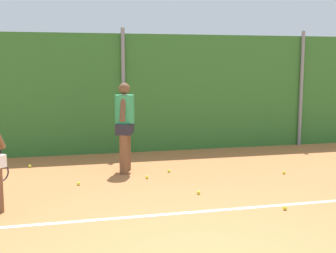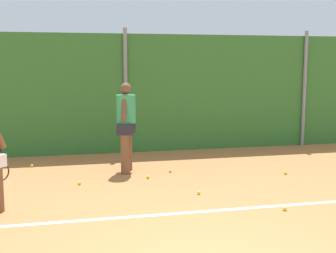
# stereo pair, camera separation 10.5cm
# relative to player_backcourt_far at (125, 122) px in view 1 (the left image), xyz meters

# --- Properties ---
(ground_plane) EXTENTS (27.86, 27.86, 0.00)m
(ground_plane) POSITION_rel_player_backcourt_far_xyz_m (0.26, -2.79, -1.08)
(ground_plane) COLOR #C67542
(hedge_fence_backdrop) EXTENTS (17.47, 0.25, 3.07)m
(hedge_fence_backdrop) POSITION_rel_player_backcourt_far_xyz_m (0.26, 2.21, 0.46)
(hedge_fence_backdrop) COLOR #33702D
(hedge_fence_backdrop) RESTS_ON ground_plane
(fence_post_center) EXTENTS (0.10, 0.10, 3.21)m
(fence_post_center) POSITION_rel_player_backcourt_far_xyz_m (0.26, 2.04, 0.53)
(fence_post_center) COLOR gray
(fence_post_center) RESTS_ON ground_plane
(fence_post_right) EXTENTS (0.10, 0.10, 3.21)m
(fence_post_right) POSITION_rel_player_backcourt_far_xyz_m (5.30, 2.04, 0.53)
(fence_post_right) COLOR gray
(fence_post_right) RESTS_ON ground_plane
(court_baseline_paint) EXTENTS (12.77, 0.10, 0.01)m
(court_baseline_paint) POSITION_rel_player_backcourt_far_xyz_m (0.26, -2.88, -1.07)
(court_baseline_paint) COLOR white
(court_baseline_paint) RESTS_ON ground_plane
(player_backcourt_far) EXTENTS (0.48, 0.78, 1.92)m
(player_backcourt_far) POSITION_rel_player_backcourt_far_xyz_m (0.00, 0.00, 0.00)
(player_backcourt_far) COLOR brown
(player_backcourt_far) RESTS_ON ground_plane
(tennis_ball_2) EXTENTS (0.07, 0.07, 0.07)m
(tennis_ball_2) POSITION_rel_player_backcourt_far_xyz_m (-2.03, 0.89, -1.04)
(tennis_ball_2) COLOR #CCDB33
(tennis_ball_2) RESTS_ON ground_plane
(tennis_ball_4) EXTENTS (0.07, 0.07, 0.07)m
(tennis_ball_4) POSITION_rel_player_backcourt_far_xyz_m (-1.03, -0.85, -1.04)
(tennis_ball_4) COLOR #CCDB33
(tennis_ball_4) RESTS_ON ground_plane
(tennis_ball_5) EXTENTS (0.07, 0.07, 0.07)m
(tennis_ball_5) POSITION_rel_player_backcourt_far_xyz_m (0.90, -0.28, -1.04)
(tennis_ball_5) COLOR #CCDB33
(tennis_ball_5) RESTS_ON ground_plane
(tennis_ball_6) EXTENTS (0.07, 0.07, 0.07)m
(tennis_ball_6) POSITION_rel_player_backcourt_far_xyz_m (0.34, -0.68, -1.04)
(tennis_ball_6) COLOR #CCDB33
(tennis_ball_6) RESTS_ON ground_plane
(tennis_ball_7) EXTENTS (0.07, 0.07, 0.07)m
(tennis_ball_7) POSITION_rel_player_backcourt_far_xyz_m (3.24, -0.98, -1.04)
(tennis_ball_7) COLOR #CCDB33
(tennis_ball_7) RESTS_ON ground_plane
(tennis_ball_8) EXTENTS (0.07, 0.07, 0.07)m
(tennis_ball_8) POSITION_rel_player_backcourt_far_xyz_m (1.04, -1.97, -1.04)
(tennis_ball_8) COLOR #CCDB33
(tennis_ball_8) RESTS_ON ground_plane
(tennis_ball_10) EXTENTS (0.07, 0.07, 0.07)m
(tennis_ball_10) POSITION_rel_player_backcourt_far_xyz_m (2.12, -3.11, -1.04)
(tennis_ball_10) COLOR #CCDB33
(tennis_ball_10) RESTS_ON ground_plane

